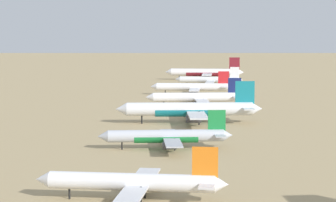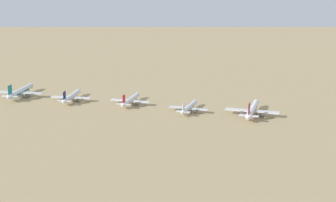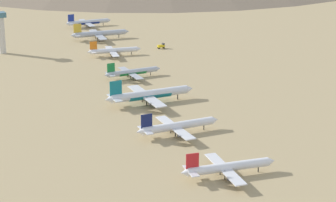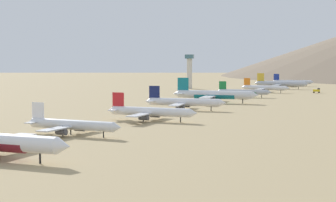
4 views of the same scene
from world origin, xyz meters
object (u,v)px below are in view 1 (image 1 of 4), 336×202
Objects in this scene: parked_jet_1 at (210,80)px; parked_jet_4 at (191,110)px; parked_jet_3 at (198,97)px; parked_jet_5 at (167,136)px; parked_jet_6 at (133,182)px; parked_jet_2 at (193,87)px; parked_jet_0 at (205,72)px.

parked_jet_1 is 163.54m from parked_jet_4.
parked_jet_3 reaches higher than parked_jet_5.
parked_jet_3 is at bearing -102.07° from parked_jet_6.
parked_jet_3 is (21.89, 108.69, 0.37)m from parked_jet_1.
parked_jet_5 is at bearing 77.64° from parked_jet_3.
parked_jet_1 is 1.05× the size of parked_jet_6.
parked_jet_5 is (22.84, 104.23, -0.64)m from parked_jet_3.
parked_jet_2 is 108.18m from parked_jet_4.
parked_jet_0 is 270.02m from parked_jet_5.
parked_jet_2 is (16.95, 53.28, 0.24)m from parked_jet_1.
parked_jet_0 is at bearing -99.43° from parked_jet_3.
parked_jet_0 is at bearing -101.67° from parked_jet_2.
parked_jet_2 is at bearing -97.66° from parked_jet_4.
parked_jet_2 is 0.81× the size of parked_jet_4.
parked_jet_2 is 0.97× the size of parked_jet_3.
parked_jet_6 is at bearing 77.15° from parked_jet_4.
parked_jet_0 reaches higher than parked_jet_1.
parked_jet_1 is 0.76× the size of parked_jet_4.
parked_jet_0 is 329.59m from parked_jet_6.
parked_jet_2 is 1.12× the size of parked_jet_6.
parked_jet_1 is 217.57m from parked_jet_5.
parked_jet_4 reaches higher than parked_jet_2.
parked_jet_6 is at bearing 77.93° from parked_jet_3.
parked_jet_5 is at bearing 80.13° from parked_jet_2.
parked_jet_1 is (4.89, 52.50, -1.17)m from parked_jet_0.
parked_jet_1 is at bearing -101.86° from parked_jet_5.
parked_jet_4 is at bearing 82.34° from parked_jet_2.
parked_jet_1 reaches higher than parked_jet_6.
parked_jet_3 is (4.94, 55.41, 0.13)m from parked_jet_2.
parked_jet_3 is 1.16× the size of parked_jet_5.
parked_jet_1 is at bearing -101.39° from parked_jet_3.
parked_jet_1 is at bearing -101.06° from parked_jet_4.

